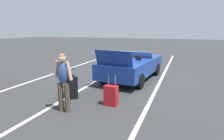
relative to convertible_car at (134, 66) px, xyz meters
name	(u,v)px	position (x,y,z in m)	size (l,w,h in m)	color
ground_plane	(132,79)	(-0.20, 0.02, -0.59)	(80.00, 80.00, 0.00)	#333335
lot_line_near	(160,81)	(-0.20, -1.27, -0.59)	(18.00, 0.12, 0.01)	silver
lot_line_mid	(105,76)	(-0.20, 1.43, -0.59)	(18.00, 0.12, 0.01)	silver
lot_line_far	(59,72)	(-0.20, 4.13, -0.59)	(18.00, 0.12, 0.01)	silver
convertible_car	(134,66)	(0.00, 0.00, 0.00)	(4.31, 2.21, 1.53)	navy
suitcase_large_black	(72,87)	(-3.34, 1.29, -0.22)	(0.53, 0.54, 1.01)	black
suitcase_medium_bright	(111,95)	(-3.53, -0.21, -0.28)	(0.26, 0.41, 0.95)	red
traveler_person	(63,80)	(-4.41, 0.87, 0.34)	(0.23, 0.61, 1.65)	#4C3F2D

